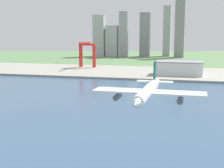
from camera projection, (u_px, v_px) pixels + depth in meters
ground_plane at (146, 104)px, 245.34m from camera, size 2400.00×2400.00×0.00m
water_bay at (130, 125)px, 188.02m from camera, size 840.00×360.00×0.15m
industrial_pier at (167, 73)px, 426.65m from camera, size 840.00×140.00×2.50m
airplane_landing at (148, 91)px, 96.19m from camera, size 35.11×37.50×11.22m
port_crane_red at (87, 49)px, 483.14m from camera, size 24.24×44.31×39.43m
warehouse_main at (179, 68)px, 399.74m from camera, size 58.64×34.62×17.16m
distant_skyline at (138, 34)px, 747.10m from camera, size 213.29×65.27×129.05m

